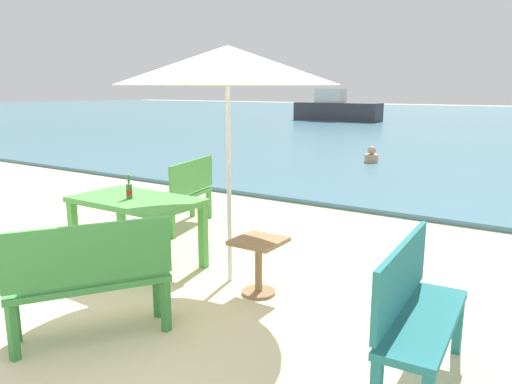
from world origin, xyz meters
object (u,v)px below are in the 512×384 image
at_px(beer_bottle_amber, 129,190).
at_px(bench_teal_center, 414,306).
at_px(patio_umbrella, 228,66).
at_px(boat_ferry, 336,109).
at_px(bench_green_right, 187,189).
at_px(swimmer_person, 371,156).
at_px(side_table_wood, 259,258).
at_px(bench_green_left, 90,274).
at_px(picnic_table_green, 136,208).

bearing_deg(beer_bottle_amber, bench_teal_center, -9.24).
xyz_separation_m(patio_umbrella, boat_ferry, (-9.21, 22.83, -1.39)).
distance_m(bench_green_right, swimmer_person, 6.89).
bearing_deg(bench_green_right, side_table_wood, -33.51).
bearing_deg(side_table_wood, patio_umbrella, 164.48).
bearing_deg(bench_teal_center, boat_ferry, 115.51).
xyz_separation_m(beer_bottle_amber, bench_green_right, (-0.55, 1.53, -0.31)).
relative_size(bench_green_left, swimmer_person, 2.93).
xyz_separation_m(picnic_table_green, patio_umbrella, (1.10, 0.19, 1.47)).
height_order(side_table_wood, bench_green_left, bench_green_left).
bearing_deg(beer_bottle_amber, bench_green_right, 109.65).
bearing_deg(bench_green_left, side_table_wood, 68.27).
distance_m(patio_umbrella, side_table_wood, 1.82).
xyz_separation_m(bench_green_left, boat_ferry, (-9.06, 24.39, 0.19)).
height_order(bench_teal_center, swimmer_person, bench_teal_center).
xyz_separation_m(side_table_wood, bench_green_right, (-2.09, 1.38, 0.19)).
bearing_deg(bench_green_left, bench_green_right, 118.18).
xyz_separation_m(side_table_wood, bench_green_left, (-0.58, -1.44, 0.19)).
xyz_separation_m(picnic_table_green, side_table_wood, (1.53, 0.07, -0.30)).
xyz_separation_m(bench_green_right, swimmer_person, (0.10, 6.88, -0.30)).
height_order(beer_bottle_amber, patio_umbrella, patio_umbrella).
bearing_deg(boat_ferry, patio_umbrella, -68.02).
bearing_deg(bench_green_left, bench_teal_center, 19.67).
bearing_deg(side_table_wood, swimmer_person, 103.57).
bearing_deg(bench_teal_center, patio_umbrella, 159.25).
xyz_separation_m(beer_bottle_amber, swimmer_person, (-0.45, 8.41, -0.61)).
xyz_separation_m(picnic_table_green, bench_teal_center, (3.15, -0.58, -0.11)).
distance_m(patio_umbrella, bench_teal_center, 2.70).
distance_m(patio_umbrella, swimmer_person, 8.51).
xyz_separation_m(picnic_table_green, boat_ferry, (-8.11, 23.02, 0.08)).
relative_size(picnic_table_green, boat_ferry, 0.28).
height_order(bench_teal_center, bench_green_right, same).
relative_size(bench_teal_center, boat_ferry, 0.24).
distance_m(picnic_table_green, side_table_wood, 1.56).
height_order(bench_teal_center, boat_ferry, boat_ferry).
xyz_separation_m(patio_umbrella, bench_green_right, (-1.67, 1.27, -1.58)).
relative_size(bench_green_right, swimmer_person, 3.05).
height_order(picnic_table_green, boat_ferry, boat_ferry).
bearing_deg(side_table_wood, bench_green_right, 146.49).
xyz_separation_m(picnic_table_green, bench_green_left, (0.95, -1.37, -0.11)).
height_order(picnic_table_green, swimmer_person, picnic_table_green).
height_order(patio_umbrella, bench_green_left, patio_umbrella).
bearing_deg(bench_green_right, picnic_table_green, -68.81).
bearing_deg(side_table_wood, bench_green_left, -111.73).
distance_m(patio_umbrella, bench_green_left, 2.22).
bearing_deg(boat_ferry, swimmer_person, -62.50).
height_order(picnic_table_green, bench_green_right, bench_green_right).
bearing_deg(bench_green_right, bench_teal_center, -28.80).
xyz_separation_m(beer_bottle_amber, bench_green_left, (0.97, -1.30, -0.31)).
relative_size(picnic_table_green, side_table_wood, 2.59).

